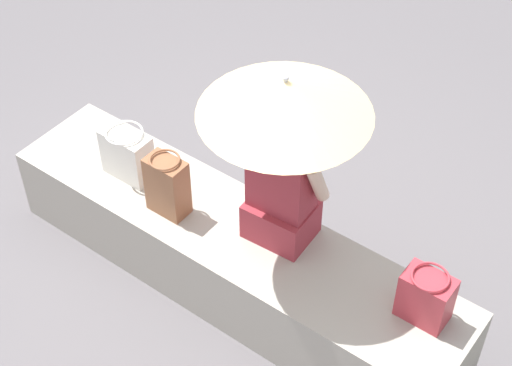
{
  "coord_description": "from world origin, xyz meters",
  "views": [
    {
      "loc": [
        1.9,
        -2.34,
        3.7
      ],
      "look_at": [
        0.12,
        0.06,
        0.83
      ],
      "focal_mm": 57.25,
      "sensor_mm": 36.0,
      "label": 1
    }
  ],
  "objects_px": {
    "person_seated": "(282,181)",
    "parasol": "(285,98)",
    "handbag_black": "(167,185)",
    "shoulder_bag_spare": "(127,154)",
    "tote_bag_canvas": "(426,297)"
  },
  "relations": [
    {
      "from": "person_seated",
      "to": "parasol",
      "type": "bearing_deg",
      "value": -54.28
    },
    {
      "from": "person_seated",
      "to": "handbag_black",
      "type": "relative_size",
      "value": 2.39
    },
    {
      "from": "handbag_black",
      "to": "shoulder_bag_spare",
      "type": "xyz_separation_m",
      "value": [
        -0.37,
        0.08,
        -0.03
      ]
    },
    {
      "from": "parasol",
      "to": "shoulder_bag_spare",
      "type": "distance_m",
      "value": 1.32
    },
    {
      "from": "tote_bag_canvas",
      "to": "shoulder_bag_spare",
      "type": "xyz_separation_m",
      "value": [
        -1.83,
        -0.11,
        0.01
      ]
    },
    {
      "from": "person_seated",
      "to": "handbag_black",
      "type": "xyz_separation_m",
      "value": [
        -0.59,
        -0.22,
        -0.2
      ]
    },
    {
      "from": "person_seated",
      "to": "handbag_black",
      "type": "bearing_deg",
      "value": -159.61
    },
    {
      "from": "handbag_black",
      "to": "shoulder_bag_spare",
      "type": "distance_m",
      "value": 0.38
    },
    {
      "from": "tote_bag_canvas",
      "to": "handbag_black",
      "type": "bearing_deg",
      "value": -172.73
    },
    {
      "from": "parasol",
      "to": "tote_bag_canvas",
      "type": "relative_size",
      "value": 3.73
    },
    {
      "from": "person_seated",
      "to": "handbag_black",
      "type": "distance_m",
      "value": 0.66
    },
    {
      "from": "person_seated",
      "to": "tote_bag_canvas",
      "type": "relative_size",
      "value": 3.02
    },
    {
      "from": "shoulder_bag_spare",
      "to": "parasol",
      "type": "bearing_deg",
      "value": 3.49
    },
    {
      "from": "person_seated",
      "to": "shoulder_bag_spare",
      "type": "relative_size",
      "value": 2.84
    },
    {
      "from": "person_seated",
      "to": "parasol",
      "type": "distance_m",
      "value": 0.61
    }
  ]
}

